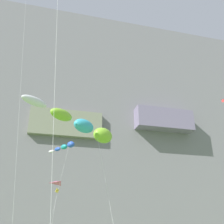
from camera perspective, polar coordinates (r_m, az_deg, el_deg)
cliff_face at (r=77.08m, az=-10.55°, el=-4.20°), size 180.00×34.12×57.97m
kite_diamond_near_cliff at (r=35.16m, az=-17.60°, el=20.88°), size 3.32×5.24×31.32m
kite_windsock_low_center at (r=16.83m, az=-5.54°, el=-3.13°), size 6.09×5.26×9.98m
kite_windsock_low_right at (r=38.31m, az=-9.89°, el=-7.18°), size 3.58×9.25×14.86m
kite_delta_far_right at (r=39.30m, az=-10.80°, el=-15.98°), size 2.52×7.05×9.03m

